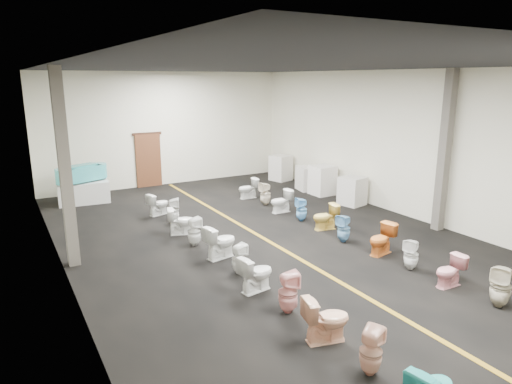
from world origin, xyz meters
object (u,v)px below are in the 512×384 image
appliance_crate_b (322,180)px  toilet_left_9 (173,210)px  toilet_right_6 (344,228)px  toilet_right_9 (281,201)px  toilet_left_10 (158,204)px  toilet_right_8 (302,209)px  display_table (84,192)px  toilet_left_7 (194,231)px  toilet_left_4 (256,273)px  appliance_crate_c (309,178)px  toilet_right_11 (248,188)px  toilet_right_10 (265,194)px  toilet_right_7 (325,217)px  toilet_left_8 (181,221)px  toilet_right_3 (450,271)px  toilet_left_3 (288,292)px  toilet_right_4 (411,254)px  toilet_left_2 (326,319)px  toilet_right_2 (501,286)px  appliance_crate_a (352,191)px  toilet_left_5 (239,259)px  toilet_left_1 (371,352)px  appliance_crate_d (281,168)px  toilet_left_6 (220,242)px  bathtub (82,173)px

appliance_crate_b → toilet_left_9: appliance_crate_b is taller
toilet_right_6 → toilet_right_9: bearing=165.0°
toilet_left_10 → toilet_right_8: 4.54m
display_table → toilet_left_7: bearing=-73.5°
toilet_left_4 → toilet_left_7: bearing=-7.6°
appliance_crate_c → toilet_right_11: size_ratio=1.26×
toilet_right_10 → toilet_right_7: bearing=1.2°
display_table → toilet_left_9: same height
toilet_left_9 → toilet_left_7: bearing=-166.1°
toilet_right_7 → toilet_right_8: (-0.12, 0.99, -0.01)m
toilet_left_8 → toilet_right_9: size_ratio=1.02×
toilet_left_7 → toilet_left_10: size_ratio=1.07×
toilet_right_6 → toilet_right_3: bearing=-11.1°
toilet_right_10 → toilet_left_9: bearing=-87.0°
toilet_right_3 → toilet_right_7: size_ratio=0.91×
toilet_left_3 → toilet_right_4: 3.52m
toilet_left_2 → toilet_right_2: bearing=-87.5°
appliance_crate_a → appliance_crate_c: (0.00, 2.50, -0.02)m
toilet_left_5 → toilet_left_7: size_ratio=0.92×
toilet_left_2 → toilet_left_7: size_ratio=1.05×
toilet_left_1 → toilet_left_8: (-0.14, 7.28, 0.00)m
toilet_left_9 → toilet_right_10: toilet_right_10 is taller
toilet_right_9 → toilet_right_2: bearing=1.3°
appliance_crate_d → toilet_right_7: size_ratio=1.43×
toilet_left_6 → toilet_right_9: toilet_left_6 is taller
toilet_left_2 → toilet_left_3: bearing=14.5°
toilet_left_8 → toilet_right_8: size_ratio=1.03×
toilet_right_2 → appliance_crate_b: bearing=144.2°
toilet_left_8 → toilet_right_3: (3.64, -5.92, -0.04)m
appliance_crate_c → toilet_left_10: bearing=-176.7°
toilet_left_1 → toilet_left_7: (-0.17, 6.26, 0.01)m
toilet_right_11 → display_table: bearing=-109.4°
appliance_crate_a → appliance_crate_b: bearing=90.0°
toilet_right_4 → toilet_right_10: 6.31m
toilet_left_6 → toilet_left_2: bearing=167.6°
toilet_left_9 → toilet_right_8: 3.88m
toilet_left_8 → toilet_right_8: (3.61, -0.69, -0.01)m
toilet_left_10 → toilet_right_7: bearing=-153.8°
appliance_crate_b → toilet_left_10: appliance_crate_b is taller
toilet_left_2 → toilet_right_8: size_ratio=1.09×
appliance_crate_b → toilet_left_4: size_ratio=1.42×
toilet_left_2 → appliance_crate_a: bearing=-30.5°
toilet_left_6 → toilet_right_4: 4.43m
bathtub → toilet_right_11: (5.27, -2.31, -0.71)m
toilet_left_1 → toilet_right_9: size_ratio=1.00×
appliance_crate_c → display_table: bearing=163.6°
toilet_left_10 → toilet_right_2: bearing=-176.0°
appliance_crate_a → appliance_crate_d: bearing=90.0°
toilet_left_2 → toilet_right_4: 3.75m
display_table → toilet_left_8: bearing=-70.0°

